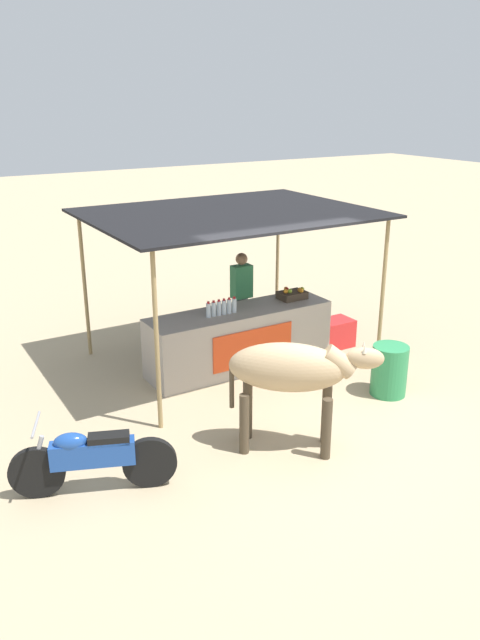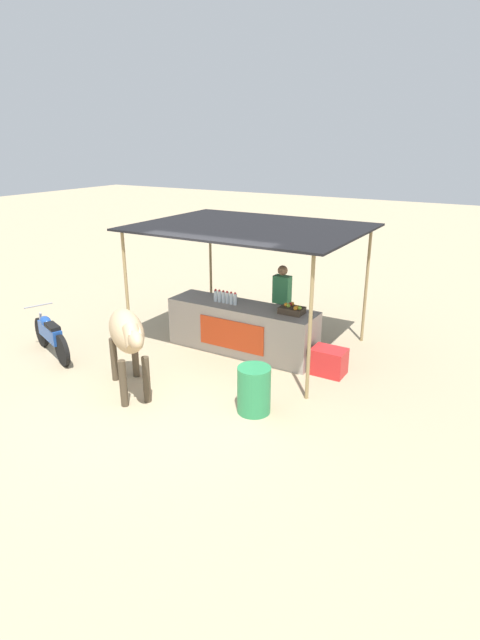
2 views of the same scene
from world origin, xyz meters
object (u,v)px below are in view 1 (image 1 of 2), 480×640
vendor_behind_counter (242,299)px  motorcycle_parked (91,457)px  water_barrel (389,370)px  cow (293,371)px  cooler_box (335,333)px  stall_counter (240,339)px  fruit_crate (292,294)px

vendor_behind_counter → motorcycle_parked: (-3.59, -2.81, -0.42)m
water_barrel → cow: 2.22m
cooler_box → cow: size_ratio=0.36×
water_barrel → motorcycle_parked: motorcycle_parked is taller
motorcycle_parked → cow: bearing=-8.8°
cow → water_barrel: bearing=13.0°
vendor_behind_counter → water_barrel: bearing=-72.2°
stall_counter → cow: 2.58m
cooler_box → motorcycle_parked: (-4.96, -1.96, 0.19)m
water_barrel → cow: (-2.07, -0.48, 0.66)m
cow → motorcycle_parked: 2.48m
cow → motorcycle_parked: size_ratio=0.97×
cow → motorcycle_parked: bearing=171.2°
stall_counter → cow: size_ratio=1.81×
vendor_behind_counter → water_barrel: size_ratio=2.20×
stall_counter → cooler_box: size_ratio=5.00×
stall_counter → fruit_crate: 1.18m
stall_counter → water_barrel: (1.35, -1.94, -0.11)m
vendor_behind_counter → cooler_box: 1.72m
fruit_crate → vendor_behind_counter: 0.91m
fruit_crate → cow: cow is taller
cooler_box → water_barrel: water_barrel is taller
stall_counter → water_barrel: 2.37m
water_barrel → cooler_box: bearing=74.7°
water_barrel → fruit_crate: bearing=99.0°
stall_counter → vendor_behind_counter: 0.97m
vendor_behind_counter → cow: size_ratio=0.99×
fruit_crate → water_barrel: fruit_crate is taller
stall_counter → cooler_box: bearing=-3.0°
stall_counter → cooler_box: 1.87m
vendor_behind_counter → cooler_box: vendor_behind_counter is taller
water_barrel → vendor_behind_counter: bearing=107.8°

